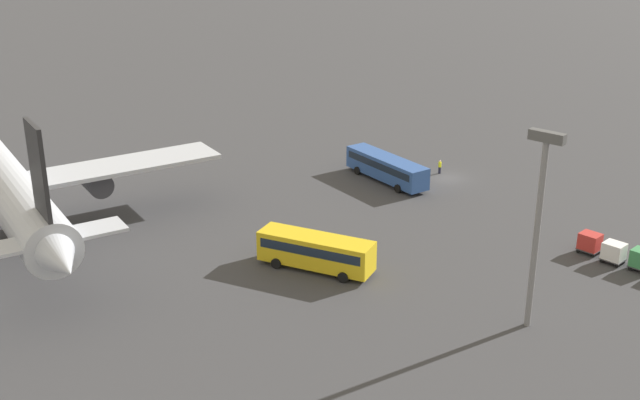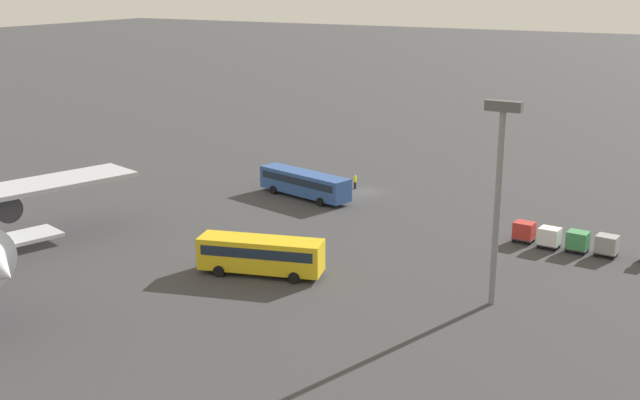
{
  "view_description": "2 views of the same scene",
  "coord_description": "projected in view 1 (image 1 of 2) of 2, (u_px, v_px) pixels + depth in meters",
  "views": [
    {
      "loc": [
        -48.74,
        80.09,
        33.15
      ],
      "look_at": [
        -0.67,
        24.6,
        4.52
      ],
      "focal_mm": 45.0,
      "sensor_mm": 36.0,
      "label": 1
    },
    {
      "loc": [
        -41.24,
        84.76,
        25.44
      ],
      "look_at": [
        -5.71,
        21.22,
        4.95
      ],
      "focal_mm": 45.0,
      "sensor_mm": 36.0,
      "label": 2
    }
  ],
  "objects": [
    {
      "name": "cargo_cart_red",
      "position": [
        590.0,
        242.0,
        77.54
      ],
      "size": [
        2.12,
        1.84,
        2.06
      ],
      "rotation": [
        0.0,
        0.0,
        -0.08
      ],
      "color": "#38383D",
      "rests_on": "ground"
    },
    {
      "name": "cargo_cart_white",
      "position": [
        614.0,
        252.0,
        75.47
      ],
      "size": [
        2.12,
        1.84,
        2.06
      ],
      "rotation": [
        0.0,
        0.0,
        -0.08
      ],
      "color": "#38383D",
      "rests_on": "ground"
    },
    {
      "name": "light_pole",
      "position": [
        539.0,
        209.0,
        61.49
      ],
      "size": [
        2.8,
        0.7,
        16.36
      ],
      "color": "slate",
      "rests_on": "ground"
    },
    {
      "name": "ground_plane",
      "position": [
        447.0,
        178.0,
        98.18
      ],
      "size": [
        600.0,
        600.0,
        0.0
      ],
      "primitive_type": "plane",
      "color": "#38383A"
    },
    {
      "name": "shuttle_bus_near",
      "position": [
        387.0,
        167.0,
        96.5
      ],
      "size": [
        12.81,
        5.74,
        3.06
      ],
      "rotation": [
        0.0,
        0.0,
        -0.25
      ],
      "color": "#2D5199",
      "rests_on": "ground"
    },
    {
      "name": "worker_person",
      "position": [
        440.0,
        167.0,
        99.43
      ],
      "size": [
        0.38,
        0.38,
        1.74
      ],
      "color": "#1E1E2D",
      "rests_on": "ground"
    },
    {
      "name": "shuttle_bus_far",
      "position": [
        316.0,
        250.0,
        74.05
      ],
      "size": [
        11.32,
        5.74,
        3.27
      ],
      "rotation": [
        0.0,
        0.0,
        0.27
      ],
      "color": "gold",
      "rests_on": "ground"
    }
  ]
}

